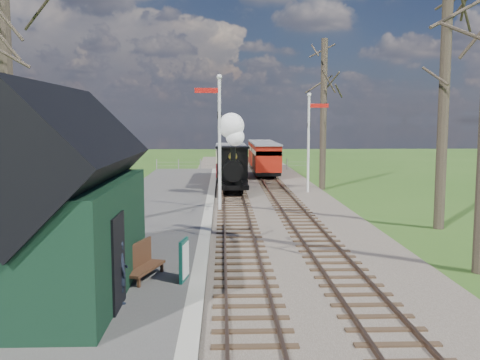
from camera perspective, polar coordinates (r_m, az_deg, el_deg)
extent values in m
ellipsoid|color=#385B23|center=(74.79, -21.14, -8.73)|extent=(57.60, 36.00, 16.20)
ellipsoid|color=#385B23|center=(77.13, 6.17, -10.41)|extent=(70.40, 44.00, 19.80)
ellipsoid|color=#385B23|center=(81.11, -7.16, -8.37)|extent=(64.00, 40.00, 18.00)
cube|color=brown|center=(30.44, 1.65, -1.41)|extent=(8.00, 60.00, 0.10)
cube|color=brown|center=(30.37, -1.74, -1.26)|extent=(0.07, 60.00, 0.12)
cube|color=brown|center=(30.39, 0.15, -1.25)|extent=(0.07, 60.00, 0.12)
cube|color=#38281C|center=(30.39, -0.79, -1.34)|extent=(1.60, 60.00, 0.09)
cube|color=brown|center=(30.49, 3.16, -1.24)|extent=(0.07, 60.00, 0.12)
cube|color=brown|center=(30.60, 5.02, -1.23)|extent=(0.07, 60.00, 0.12)
cube|color=#38281C|center=(30.55, 4.09, -1.32)|extent=(1.60, 60.00, 0.09)
cube|color=#474442|center=(22.67, -9.30, -4.06)|extent=(5.00, 44.00, 0.20)
cube|color=#B2AD9E|center=(22.49, -3.47, -4.06)|extent=(0.40, 44.00, 0.21)
cube|color=black|center=(12.94, -18.68, -5.88)|extent=(3.00, 6.00, 2.60)
cube|color=black|center=(12.69, -18.97, 2.32)|extent=(3.25, 6.30, 3.25)
cube|color=black|center=(11.71, -12.83, -8.49)|extent=(0.06, 1.20, 2.00)
cylinder|color=silver|center=(24.13, -2.19, 3.58)|extent=(0.14, 0.14, 6.00)
sphere|color=silver|center=(24.18, -2.23, 10.94)|extent=(0.24, 0.24, 0.24)
cube|color=#B7140F|center=(24.15, -3.54, 9.51)|extent=(1.10, 0.08, 0.22)
cube|color=black|center=(24.11, -2.21, 6.91)|extent=(0.18, 0.06, 0.30)
cylinder|color=silver|center=(30.53, 7.31, 3.65)|extent=(0.14, 0.14, 5.50)
sphere|color=silver|center=(30.53, 7.39, 9.00)|extent=(0.24, 0.24, 0.24)
cube|color=#B7140F|center=(30.60, 8.40, 7.85)|extent=(1.10, 0.08, 0.22)
cube|color=black|center=(30.50, 7.34, 5.81)|extent=(0.18, 0.06, 0.30)
cylinder|color=#382D23|center=(18.43, -23.67, 9.98)|extent=(0.41, 0.41, 11.00)
cylinder|color=#382D23|center=(21.80, 20.92, 8.14)|extent=(0.40, 0.40, 10.00)
cylinder|color=#382D23|center=(32.68, 8.88, 6.87)|extent=(0.39, 0.39, 9.00)
cube|color=slate|center=(44.25, -0.76, 1.93)|extent=(12.60, 0.02, 0.01)
cube|color=slate|center=(44.27, -0.75, 1.55)|extent=(12.60, 0.02, 0.02)
cylinder|color=slate|center=(44.27, -0.76, 1.61)|extent=(0.08, 0.08, 1.00)
cube|color=black|center=(29.99, -0.78, -0.40)|extent=(1.65, 3.89, 0.24)
cylinder|color=black|center=(29.32, -0.76, 1.17)|extent=(1.07, 2.53, 1.07)
cube|color=black|center=(31.06, -0.83, 1.64)|extent=(1.75, 1.55, 1.94)
cylinder|color=black|center=(28.29, -0.73, 2.75)|extent=(0.27, 0.27, 0.78)
sphere|color=gold|center=(29.56, -0.78, 2.53)|extent=(0.51, 0.51, 0.51)
sphere|color=white|center=(28.25, -0.53, 4.62)|extent=(0.97, 0.97, 0.97)
sphere|color=white|center=(28.33, -0.94, 5.81)|extent=(1.36, 1.36, 1.36)
cylinder|color=black|center=(28.85, -1.73, -0.92)|extent=(0.10, 0.62, 0.62)
cylinder|color=black|center=(28.87, 0.26, -0.91)|extent=(0.10, 0.62, 0.62)
cube|color=black|center=(35.97, -0.97, 0.57)|extent=(1.85, 6.80, 0.29)
cube|color=#571417|center=(35.91, -0.97, 1.50)|extent=(1.94, 6.80, 0.87)
cube|color=beige|center=(35.85, -0.97, 2.89)|extent=(1.94, 6.80, 0.87)
cube|color=slate|center=(35.82, -0.97, 3.67)|extent=(2.04, 7.00, 0.12)
cube|color=black|center=(38.84, 2.80, 0.96)|extent=(1.73, 4.54, 0.27)
cube|color=maroon|center=(38.79, 2.81, 1.77)|extent=(1.82, 4.54, 0.82)
cube|color=beige|center=(38.73, 2.82, 2.97)|extent=(1.82, 4.54, 0.82)
cube|color=slate|center=(38.71, 2.82, 3.64)|extent=(1.91, 4.72, 0.11)
cube|color=black|center=(44.30, 2.22, 1.63)|extent=(1.73, 4.54, 0.27)
cube|color=maroon|center=(44.26, 2.23, 2.34)|extent=(1.82, 4.54, 0.82)
cube|color=beige|center=(44.21, 2.23, 3.39)|extent=(1.82, 4.54, 0.82)
cube|color=slate|center=(44.19, 2.23, 3.98)|extent=(1.91, 4.72, 0.11)
cube|color=#0F473B|center=(13.49, -6.01, -8.49)|extent=(0.19, 0.71, 1.04)
cube|color=silver|center=(13.48, -5.80, -8.50)|extent=(0.12, 0.61, 0.85)
cube|color=#482A1A|center=(13.85, -10.15, -9.27)|extent=(0.91, 1.65, 0.07)
cube|color=#482A1A|center=(13.86, -10.95, -7.97)|extent=(0.53, 1.53, 0.68)
cube|color=#482A1A|center=(13.22, -9.83, -10.69)|extent=(0.07, 0.07, 0.23)
cube|color=#482A1A|center=(14.56, -10.43, -9.10)|extent=(0.07, 0.07, 0.23)
imported|color=black|center=(12.10, -12.66, -9.48)|extent=(0.50, 0.60, 1.40)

